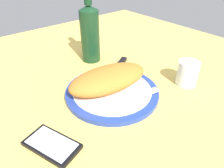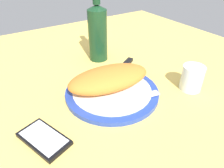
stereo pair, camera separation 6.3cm
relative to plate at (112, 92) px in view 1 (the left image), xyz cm
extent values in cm
cube|color=#DBB756|center=(0.00, 0.00, -2.33)|extent=(150.00, 150.00, 3.00)
cylinder|color=#233D99|center=(0.00, 0.00, -0.11)|extent=(29.07, 29.07, 1.45)
cylinder|color=white|center=(0.00, 0.00, 0.76)|extent=(24.51, 24.51, 0.30)
ellipsoid|color=orange|center=(0.19, 1.64, 4.09)|extent=(27.50, 15.74, 6.37)
ellipsoid|color=black|center=(-1.71, 0.43, 6.71)|extent=(2.04, 1.91, 0.57)
ellipsoid|color=black|center=(3.99, 0.62, 6.67)|extent=(1.96, 1.62, 0.63)
ellipsoid|color=black|center=(-0.93, 4.94, 6.43)|extent=(1.85, 1.56, 0.60)
ellipsoid|color=black|center=(0.41, -0.40, 6.66)|extent=(1.87, 1.51, 0.59)
cube|color=silver|center=(1.00, -7.50, 1.11)|extent=(11.76, 2.86, 0.40)
cube|color=silver|center=(8.77, -8.82, 1.11)|extent=(4.31, 2.84, 0.40)
cube|color=silver|center=(2.13, 4.00, 1.11)|extent=(12.81, 8.35, 0.40)
cube|color=black|center=(12.50, 10.02, 1.51)|extent=(9.73, 6.79, 1.20)
cube|color=black|center=(-23.89, -6.85, -0.33)|extent=(10.87, 14.51, 1.00)
cube|color=white|center=(-23.89, -6.85, 0.25)|extent=(9.37, 12.70, 0.16)
cylinder|color=silver|center=(22.97, -11.34, 3.24)|extent=(6.87, 6.87, 8.16)
cylinder|color=silver|center=(22.97, -11.34, 1.86)|extent=(6.32, 6.32, 4.98)
cylinder|color=#14381E|center=(8.86, 23.79, 9.09)|extent=(7.37, 7.37, 19.84)
cone|color=#14381E|center=(8.86, 23.79, 19.93)|extent=(7.37, 7.37, 1.84)
camera|label=1|loc=(-33.60, -40.17, 37.71)|focal=32.95mm
camera|label=2|loc=(-28.55, -43.90, 37.71)|focal=32.95mm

